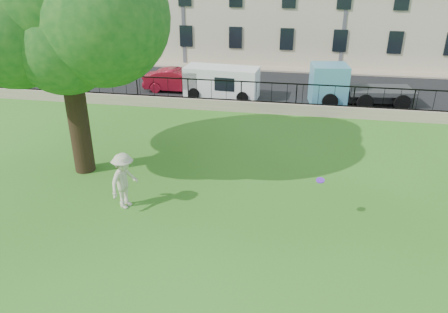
% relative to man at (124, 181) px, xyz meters
% --- Properties ---
extents(ground, '(120.00, 120.00, 0.00)m').
position_rel_man_xyz_m(ground, '(2.50, -1.26, -1.01)').
color(ground, '#346818').
rests_on(ground, ground).
extents(retaining_wall, '(50.00, 0.40, 0.60)m').
position_rel_man_xyz_m(retaining_wall, '(2.50, 10.74, -0.71)').
color(retaining_wall, gray).
rests_on(retaining_wall, ground).
extents(iron_railing, '(50.00, 0.05, 1.13)m').
position_rel_man_xyz_m(iron_railing, '(2.50, 10.74, 0.14)').
color(iron_railing, black).
rests_on(iron_railing, retaining_wall).
extents(street, '(60.00, 9.00, 0.01)m').
position_rel_man_xyz_m(street, '(2.50, 15.44, -1.00)').
color(street, black).
rests_on(street, ground).
extents(sidewalk, '(60.00, 1.40, 0.12)m').
position_rel_man_xyz_m(sidewalk, '(2.50, 20.64, -0.95)').
color(sidewalk, gray).
rests_on(sidewalk, ground).
extents(man, '(1.07, 1.46, 2.02)m').
position_rel_man_xyz_m(man, '(0.00, 0.00, 0.00)').
color(man, beige).
rests_on(man, ground).
extents(frisbee, '(0.34, 0.34, 0.12)m').
position_rel_man_xyz_m(frisbee, '(6.50, 0.32, 0.46)').
color(frisbee, '#6522C6').
extents(red_sedan, '(4.27, 1.50, 1.40)m').
position_rel_man_xyz_m(red_sedan, '(-2.00, 13.90, -0.31)').
color(red_sedan, '#AB152B').
rests_on(red_sedan, street).
extents(white_van, '(4.53, 2.08, 1.85)m').
position_rel_man_xyz_m(white_van, '(0.97, 13.14, -0.08)').
color(white_van, white).
rests_on(white_van, street).
extents(blue_truck, '(5.70, 2.62, 2.31)m').
position_rel_man_xyz_m(blue_truck, '(9.00, 13.14, 0.14)').
color(blue_truck, '#55A4C8').
rests_on(blue_truck, street).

